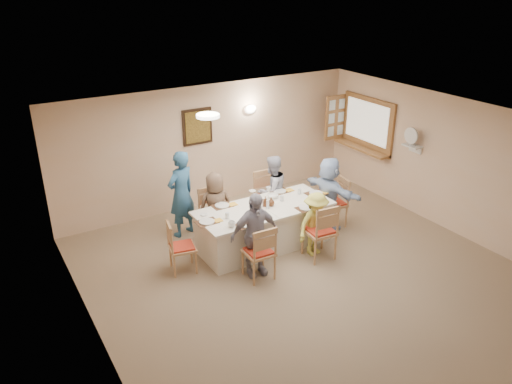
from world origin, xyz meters
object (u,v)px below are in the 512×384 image
chair_back_right (269,197)px  diner_back_right (272,190)px  chair_back_left (213,213)px  desk_fan (412,139)px  diner_right_end (329,193)px  serving_hatch (368,124)px  diner_back_left (216,207)px  caregiver (181,194)px  chair_left_end (182,246)px  chair_front_right (320,230)px  diner_front_left (255,235)px  condiment_ketchup (259,202)px  chair_right_end (333,202)px  chair_front_left (259,251)px  diner_front_right (315,224)px  dining_table (264,227)px

chair_back_right → diner_back_right: 0.22m
chair_back_left → diner_back_right: (1.20, -0.12, 0.23)m
desk_fan → diner_right_end: desk_fan is taller
serving_hatch → diner_back_left: serving_hatch is taller
diner_back_left → caregiver: (-0.45, 0.47, 0.17)m
diner_back_right → chair_left_end: bearing=7.3°
desk_fan → caregiver: (-4.22, 1.43, -0.74)m
diner_right_end → chair_front_right: bearing=125.5°
chair_back_left → diner_back_left: bearing=-89.6°
diner_front_left → condiment_ketchup: bearing=58.4°
chair_back_right → serving_hatch: bearing=9.0°
chair_right_end → caregiver: (-2.60, 1.15, 0.34)m
diner_front_left → diner_right_end: bearing=23.3°
chair_front_left → chair_back_left: bearing=-87.9°
chair_front_left → diner_back_right: 1.92m
diner_right_end → chair_back_left: bearing=59.6°
chair_right_end → diner_right_end: (-0.13, 0.00, 0.22)m
chair_front_right → caregiver: size_ratio=0.63×
chair_back_right → chair_left_end: bearing=-156.3°
chair_back_right → chair_front_right: 1.60m
chair_front_right → serving_hatch: bearing=-140.2°
diner_front_right → chair_back_right: bearing=80.5°
diner_back_right → diner_right_end: bearing=130.1°
chair_front_right → diner_back_left: size_ratio=0.80×
desk_fan → diner_back_left: (-3.77, 0.96, -0.91)m
chair_front_right → diner_front_right: (0.00, 0.12, 0.06)m
dining_table → chair_front_left: chair_front_left is taller
diner_back_left → dining_table: bearing=138.1°
serving_hatch → chair_front_left: bearing=-154.3°
serving_hatch → chair_back_right: bearing=-174.3°
dining_table → diner_back_left: 0.94m
serving_hatch → diner_back_right: (-2.68, -0.39, -0.81)m
chair_back_right → condiment_ketchup: bearing=-128.1°
serving_hatch → diner_front_left: 4.33m
diner_back_left → caregiver: 0.67m
desk_fan → chair_front_left: desk_fan is taller
chair_front_left → chair_left_end: 1.24m
chair_back_right → chair_front_left: chair_back_right is taller
chair_front_left → diner_front_left: bearing=-87.9°
desk_fan → chair_right_end: 1.97m
diner_front_left → chair_front_left: bearing=-85.3°
diner_back_right → chair_right_end: bearing=134.2°
diner_right_end → chair_front_left: bearing=102.8°
chair_front_left → diner_front_left: (0.00, 0.12, 0.23)m
desk_fan → chair_front_right: (-2.57, -0.52, -1.04)m
diner_back_left → chair_front_right: bearing=135.7°
diner_back_right → caregiver: bearing=-26.1°
chair_left_end → caregiver: bearing=-12.0°
chair_front_right → diner_front_left: diner_front_left is taller
chair_back_left → chair_back_right: bearing=0.4°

